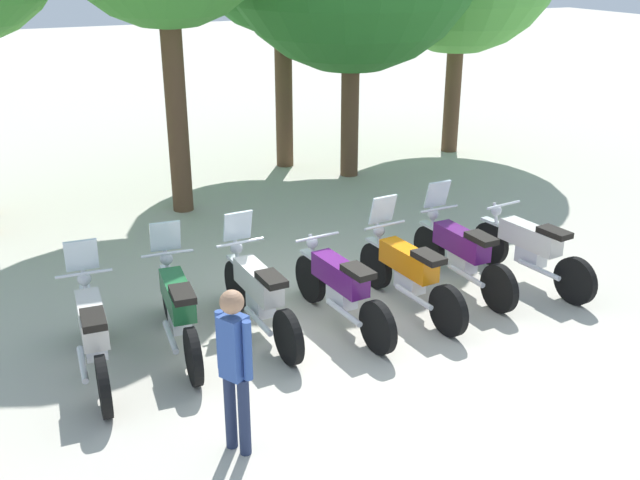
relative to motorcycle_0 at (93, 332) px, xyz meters
name	(u,v)px	position (x,y,z in m)	size (l,w,h in m)	color
ground_plane	(337,320)	(2.93, 0.03, -0.52)	(80.00, 80.00, 0.00)	#BCB7A8
motorcycle_0	(93,332)	(0.00, 0.00, 0.00)	(0.62, 2.19, 1.37)	black
motorcycle_1	(178,307)	(0.98, 0.19, 0.00)	(0.62, 2.19, 1.37)	black
motorcycle_2	(259,293)	(1.95, 0.16, 0.00)	(0.62, 2.19, 1.37)	black
motorcycle_3	(340,287)	(2.93, -0.08, -0.01)	(0.62, 2.19, 0.99)	black
motorcycle_4	(408,272)	(3.90, -0.05, 0.00)	(0.62, 2.19, 1.37)	black
motorcycle_5	(461,252)	(4.88, 0.20, 0.00)	(0.62, 2.19, 1.37)	black
motorcycle_6	(530,248)	(5.86, -0.05, -0.01)	(0.62, 2.18, 0.99)	black
person_0	(235,361)	(0.98, -1.90, 0.44)	(0.29, 0.39, 1.64)	#232D4C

